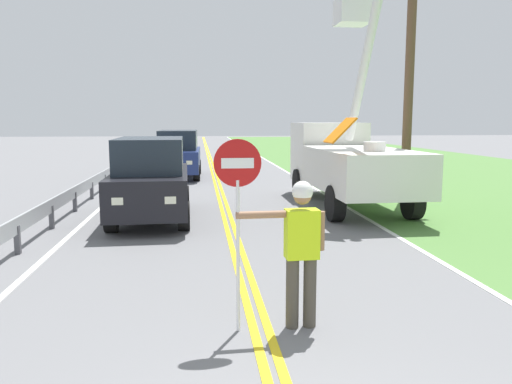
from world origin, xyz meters
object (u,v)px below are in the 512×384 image
utility_bucket_truck (346,157)px  oncoming_suv_nearest (151,179)px  flagger_worker (301,245)px  oncoming_suv_second (179,154)px  utility_pole_near (410,65)px  stop_sign_paddle (238,192)px

utility_bucket_truck → oncoming_suv_nearest: (-5.63, -1.76, -0.37)m
flagger_worker → oncoming_suv_second: oncoming_suv_second is taller
utility_bucket_truck → utility_pole_near: bearing=8.8°
stop_sign_paddle → oncoming_suv_nearest: stop_sign_paddle is taller
flagger_worker → stop_sign_paddle: stop_sign_paddle is taller
oncoming_suv_second → utility_pole_near: utility_pole_near is taller
oncoming_suv_nearest → utility_pole_near: bearing=15.1°
flagger_worker → utility_bucket_truck: 9.51m
flagger_worker → stop_sign_paddle: bearing=-177.8°
flagger_worker → utility_pole_near: (5.22, 9.26, 3.17)m
flagger_worker → oncoming_suv_nearest: bearing=108.7°
stop_sign_paddle → oncoming_suv_second: size_ratio=0.50×
oncoming_suv_second → utility_pole_near: size_ratio=0.57×
stop_sign_paddle → utility_pole_near: bearing=57.2°
flagger_worker → utility_bucket_truck: bearing=70.4°
utility_pole_near → flagger_worker: bearing=-119.4°
flagger_worker → utility_pole_near: bearing=60.6°
oncoming_suv_second → utility_pole_near: bearing=-46.2°
stop_sign_paddle → oncoming_suv_second: 17.00m
oncoming_suv_nearest → oncoming_suv_second: size_ratio=1.00×
utility_pole_near → utility_bucket_truck: bearing=-171.2°
stop_sign_paddle → oncoming_suv_second: stop_sign_paddle is taller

